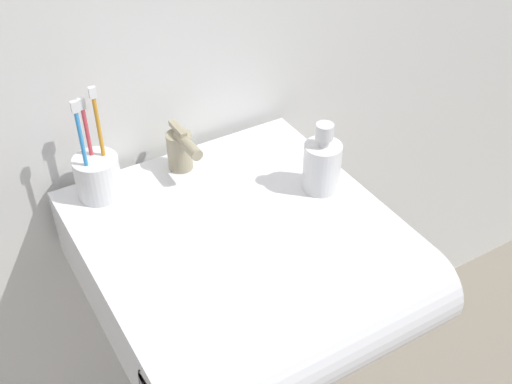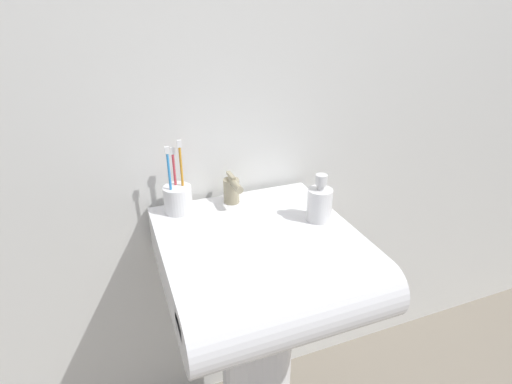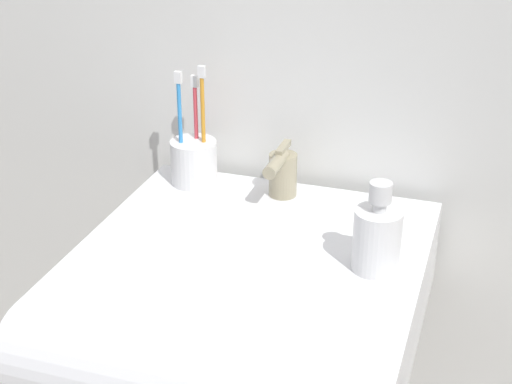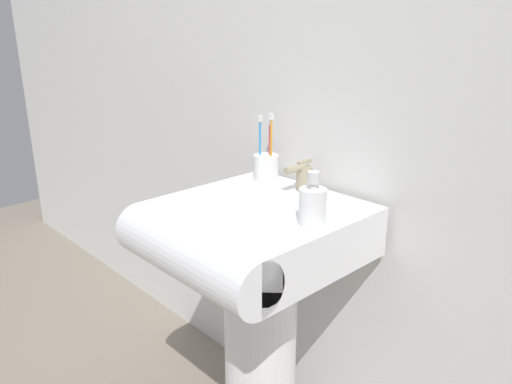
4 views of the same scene
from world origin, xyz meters
name	(u,v)px [view 2 (image 2 of 4)]	position (x,y,z in m)	size (l,w,h in m)	color
wall_back	(221,81)	(0.00, 0.29, 1.20)	(5.00, 0.05, 2.40)	silver
sink_pedestal	(257,365)	(0.00, 0.00, 0.36)	(0.22, 0.22, 0.71)	white
sink_basin	(264,265)	(0.00, -0.05, 0.78)	(0.51, 0.55, 0.14)	white
faucet	(232,189)	(-0.01, 0.18, 0.90)	(0.05, 0.11, 0.09)	tan
toothbrush_cup	(178,198)	(-0.17, 0.19, 0.90)	(0.08, 0.08, 0.21)	white
soap_bottle	(319,203)	(0.18, 0.00, 0.91)	(0.07, 0.07, 0.14)	white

